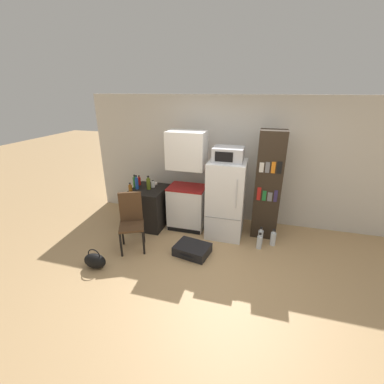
{
  "coord_description": "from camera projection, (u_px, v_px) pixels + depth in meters",
  "views": [
    {
      "loc": [
        0.56,
        -3.05,
        2.58
      ],
      "look_at": [
        -0.53,
        0.85,
        0.96
      ],
      "focal_mm": 24.0,
      "sensor_mm": 36.0,
      "label": 1
    }
  ],
  "objects": [
    {
      "name": "side_table",
      "position": [
        150.0,
        207.0,
        5.15
      ],
      "size": [
        0.64,
        0.76,
        0.79
      ],
      "color": "black",
      "rests_on": "ground_plane"
    },
    {
      "name": "kitchen_hutch",
      "position": [
        187.0,
        185.0,
        4.89
      ],
      "size": [
        0.71,
        0.52,
        1.9
      ],
      "color": "white",
      "rests_on": "ground_plane"
    },
    {
      "name": "bottle_ketchup_red",
      "position": [
        139.0,
        181.0,
        5.18
      ],
      "size": [
        0.06,
        0.06,
        0.2
      ],
      "color": "#AD1914",
      "rests_on": "side_table"
    },
    {
      "name": "microwave",
      "position": [
        228.0,
        154.0,
        4.38
      ],
      "size": [
        0.52,
        0.42,
        0.24
      ],
      "color": "#B7B7BC",
      "rests_on": "refrigerator"
    },
    {
      "name": "handbag",
      "position": [
        95.0,
        261.0,
        3.96
      ],
      "size": [
        0.36,
        0.2,
        0.33
      ],
      "color": "black",
      "rests_on": "ground_plane"
    },
    {
      "name": "suitcase_large_flat",
      "position": [
        192.0,
        249.0,
        4.32
      ],
      "size": [
        0.63,
        0.52,
        0.16
      ],
      "rotation": [
        0.0,
        0.0,
        -0.19
      ],
      "color": "black",
      "rests_on": "ground_plane"
    },
    {
      "name": "bottle_milk_white",
      "position": [
        153.0,
        184.0,
        5.06
      ],
      "size": [
        0.08,
        0.08,
        0.14
      ],
      "color": "white",
      "rests_on": "side_table"
    },
    {
      "name": "bottle_amber_beer",
      "position": [
        130.0,
        189.0,
        4.74
      ],
      "size": [
        0.07,
        0.07,
        0.21
      ],
      "color": "brown",
      "rests_on": "side_table"
    },
    {
      "name": "water_bottle_back",
      "position": [
        260.0,
        237.0,
        4.6
      ],
      "size": [
        0.09,
        0.09,
        0.32
      ],
      "color": "silver",
      "rests_on": "ground_plane"
    },
    {
      "name": "water_bottle_front",
      "position": [
        273.0,
        238.0,
        4.54
      ],
      "size": [
        0.1,
        0.1,
        0.31
      ],
      "color": "silver",
      "rests_on": "ground_plane"
    },
    {
      "name": "bowl",
      "position": [
        154.0,
        184.0,
        5.22
      ],
      "size": [
        0.13,
        0.13,
        0.03
      ],
      "color": "silver",
      "rests_on": "side_table"
    },
    {
      "name": "bottle_olive_oil",
      "position": [
        148.0,
        184.0,
        4.94
      ],
      "size": [
        0.08,
        0.08,
        0.27
      ],
      "color": "#566619",
      "rests_on": "side_table"
    },
    {
      "name": "bookshelf",
      "position": [
        268.0,
        186.0,
        4.57
      ],
      "size": [
        0.45,
        0.34,
        1.97
      ],
      "color": "#2D2319",
      "rests_on": "ground_plane"
    },
    {
      "name": "refrigerator",
      "position": [
        226.0,
        199.0,
        4.69
      ],
      "size": [
        0.66,
        0.68,
        1.44
      ],
      "color": "white",
      "rests_on": "ground_plane"
    },
    {
      "name": "bottle_blue_soda",
      "position": [
        137.0,
        183.0,
        4.95
      ],
      "size": [
        0.06,
        0.06,
        0.28
      ],
      "color": "#1E47A3",
      "rests_on": "side_table"
    },
    {
      "name": "water_bottle_middle",
      "position": [
        259.0,
        242.0,
        4.45
      ],
      "size": [
        0.09,
        0.09,
        0.3
      ],
      "color": "silver",
      "rests_on": "ground_plane"
    },
    {
      "name": "ground_plane",
      "position": [
        211.0,
        276.0,
        3.83
      ],
      "size": [
        24.0,
        24.0,
        0.0
      ],
      "primitive_type": "plane",
      "color": "tan"
    },
    {
      "name": "chair",
      "position": [
        131.0,
        217.0,
        4.35
      ],
      "size": [
        0.53,
        0.53,
        0.99
      ],
      "rotation": [
        0.0,
        0.0,
        0.45
      ],
      "color": "black",
      "rests_on": "ground_plane"
    },
    {
      "name": "bottle_green_tall",
      "position": [
        135.0,
        182.0,
        5.02
      ],
      "size": [
        0.08,
        0.08,
        0.26
      ],
      "color": "#1E6028",
      "rests_on": "side_table"
    },
    {
      "name": "wall_back",
      "position": [
        243.0,
        162.0,
        5.1
      ],
      "size": [
        6.4,
        0.1,
        2.51
      ],
      "color": "beige",
      "rests_on": "ground_plane"
    }
  ]
}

